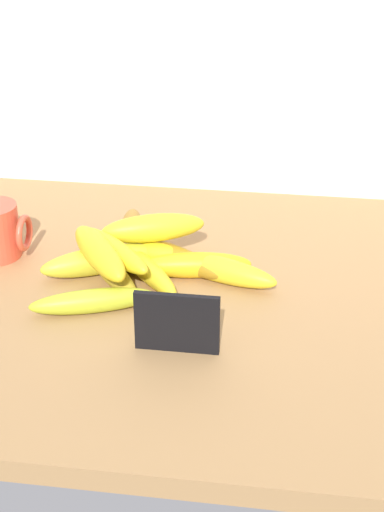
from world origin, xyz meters
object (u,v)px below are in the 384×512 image
chalkboard_sign (177,325)px  banana_1 (195,265)px  banana_11 (100,252)px  banana_9 (112,250)px  banana_4 (145,268)px  banana_10 (153,228)px  banana_7 (100,260)px  banana_2 (221,270)px  banana_5 (92,301)px  banana_3 (176,257)px  banana_0 (112,273)px  banana_8 (132,238)px  banana_6 (154,254)px

chalkboard_sign → banana_1: 19.66cm
banana_11 → banana_9: bearing=46.3°
banana_1 → banana_4: 7.50cm
banana_11 → banana_10: bearing=51.6°
banana_7 → banana_9: size_ratio=1.06×
banana_2 → banana_5: (-16.82, -11.13, -0.22)cm
banana_2 → banana_7: bearing=-179.8°
banana_4 → banana_3: bearing=43.8°
banana_2 → banana_4: (-11.35, -0.68, -0.26)cm
banana_2 → banana_9: (-16.01, -1.90, 3.15)cm
banana_5 → banana_11: size_ratio=1.02×
chalkboard_sign → banana_7: chalkboard_sign is taller
banana_3 → banana_5: size_ratio=1.06×
banana_7 → banana_9: 4.26cm
banana_7 → banana_11: (1.02, -3.36, 3.31)cm
banana_0 → banana_9: bearing=91.1°
banana_0 → banana_7: banana_7 is taller
banana_1 → banana_4: (-7.34, -1.51, -0.30)cm
chalkboard_sign → banana_7: size_ratio=0.60×
banana_0 → banana_5: 8.51cm
banana_2 → banana_5: bearing=-146.5°
banana_8 → banana_10: bearing=-40.0°
banana_3 → banana_4: 5.57cm
banana_3 → banana_8: (-8.00, 5.08, 0.26)cm
banana_4 → banana_6: bearing=83.6°
banana_11 → banana_3: bearing=33.1°
banana_4 → banana_5: (-5.47, -10.46, 0.04)cm
banana_4 → banana_6: (0.51, 4.50, 0.17)cm
banana_6 → banana_8: (-4.50, 4.44, 0.21)cm
banana_2 → banana_8: banana_8 is taller
banana_1 → banana_7: bearing=-176.4°
banana_1 → banana_10: 8.91cm
banana_3 → banana_9: bearing=-149.6°
chalkboard_sign → banana_4: chalkboard_sign is taller
banana_4 → banana_0: bearing=-156.8°
banana_0 → banana_3: (8.66, 5.84, 0.16)cm
banana_5 → banana_11: (-0.64, 7.71, 3.74)cm
banana_0 → banana_11: banana_11 is taller
banana_9 → banana_10: 8.26cm
banana_3 → banana_11: 12.63cm
banana_5 → banana_6: (5.98, 14.96, 0.13)cm
banana_1 → banana_5: bearing=-136.9°
chalkboard_sign → banana_1: (-0.40, 19.56, -1.89)cm
banana_0 → banana_11: (-1.47, -0.76, 3.82)cm
banana_5 → banana_8: (1.48, 19.39, 0.34)cm
chalkboard_sign → banana_8: bearing=113.5°
banana_2 → banana_6: banana_2 is taller
banana_2 → banana_10: (-11.06, 4.66, 3.93)cm
banana_8 → banana_9: size_ratio=1.19×
banana_3 → banana_7: size_ratio=1.02×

